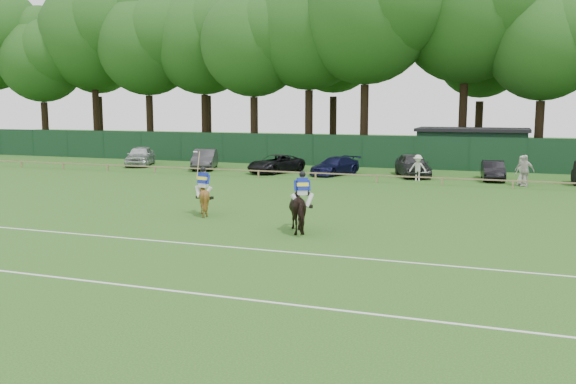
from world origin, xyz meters
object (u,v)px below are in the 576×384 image
at_px(suv_black, 276,164).
at_px(sedan_navy, 335,166).
at_px(horse_dark, 302,208).
at_px(sedan_silver, 140,156).
at_px(hatch_grey, 413,165).
at_px(horse_chestnut, 204,197).
at_px(utility_shed, 472,147).
at_px(sedan_grey, 205,159).
at_px(spectator_right, 523,170).
at_px(spectator_left, 418,168).
at_px(spectator_mid, 524,171).
at_px(estate_black, 493,171).

relative_size(suv_black, sedan_navy, 1.08).
xyz_separation_m(horse_dark, sedan_silver, (-20.32, 19.98, -0.12)).
bearing_deg(hatch_grey, sedan_navy, 168.95).
relative_size(horse_chestnut, utility_shed, 0.18).
height_order(horse_dark, sedan_grey, horse_dark).
distance_m(sedan_silver, spectator_right, 28.63).
xyz_separation_m(spectator_left, spectator_mid, (6.36, -0.77, 0.11)).
relative_size(sedan_silver, sedan_grey, 1.02).
xyz_separation_m(spectator_left, utility_shed, (2.74, 10.10, 0.71)).
relative_size(horse_chestnut, hatch_grey, 0.34).
relative_size(sedan_silver, hatch_grey, 1.00).
relative_size(sedan_navy, estate_black, 1.12).
bearing_deg(suv_black, sedan_navy, 22.47).
height_order(sedan_silver, sedan_grey, sedan_silver).
relative_size(horse_dark, horse_chestnut, 1.38).
height_order(horse_chestnut, spectator_left, spectator_left).
relative_size(sedan_navy, hatch_grey, 0.92).
bearing_deg(spectator_left, hatch_grey, 96.14).
distance_m(sedan_silver, hatch_grey, 21.59).
distance_m(horse_dark, utility_shed, 28.12).
relative_size(sedan_grey, utility_shed, 0.54).
bearing_deg(utility_shed, spectator_mid, -71.56).
relative_size(horse_dark, utility_shed, 0.25).
height_order(suv_black, utility_shed, utility_shed).
relative_size(spectator_right, utility_shed, 0.22).
xyz_separation_m(spectator_right, utility_shed, (-3.53, 10.30, 0.63)).
bearing_deg(estate_black, sedan_silver, 173.13).
xyz_separation_m(estate_black, spectator_left, (-4.54, -1.87, 0.21)).
xyz_separation_m(horse_dark, spectator_left, (1.92, 17.62, -0.07)).
relative_size(sedan_grey, spectator_right, 2.50).
relative_size(estate_black, spectator_right, 2.09).
xyz_separation_m(sedan_navy, hatch_grey, (5.21, 0.85, 0.17)).
bearing_deg(hatch_grey, sedan_grey, 161.41).
xyz_separation_m(spectator_mid, utility_shed, (-3.62, 10.87, 0.59)).
bearing_deg(spectator_left, horse_dark, -106.48).
xyz_separation_m(suv_black, sedan_navy, (4.35, 0.13, -0.02)).
distance_m(hatch_grey, estate_black, 5.20).
bearing_deg(horse_dark, suv_black, -95.43).
relative_size(sedan_silver, estate_black, 1.22).
distance_m(horse_dark, suv_black, 20.60).
distance_m(horse_dark, horse_chestnut, 5.64).
distance_m(spectator_left, spectator_mid, 6.41).
xyz_separation_m(suv_black, hatch_grey, (9.57, 0.98, 0.15)).
bearing_deg(horse_dark, spectator_mid, -145.35).
distance_m(hatch_grey, spectator_left, 2.31).
relative_size(sedan_silver, spectator_left, 2.78).
bearing_deg(sedan_silver, spectator_mid, -28.79).
xyz_separation_m(sedan_grey, sedan_navy, (10.29, -0.38, -0.13)).
bearing_deg(sedan_grey, spectator_mid, -26.82).
bearing_deg(sedan_grey, horse_chestnut, -83.14).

